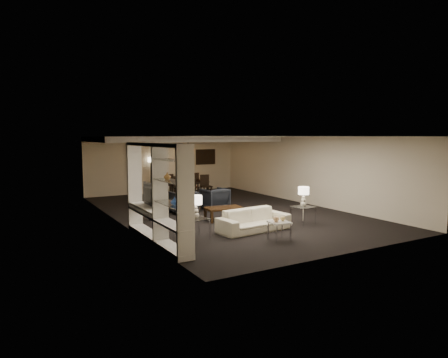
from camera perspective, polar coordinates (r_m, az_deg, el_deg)
floor at (r=13.38m, az=-0.00°, el=-4.69°), size 11.00×11.00×0.00m
ceiling at (r=13.15m, az=-0.00°, el=6.08°), size 7.00×11.00×0.02m
wall_back at (r=18.17m, az=-8.63°, el=2.05°), size 7.00×0.02×2.50m
wall_front at (r=8.89m, az=17.86°, el=-2.26°), size 7.00×0.02×2.50m
wall_left at (r=11.88m, az=-14.83°, el=-0.15°), size 0.02×11.00×2.50m
wall_right at (r=15.24m, az=11.51°, el=1.24°), size 0.02×11.00×2.50m
ceiling_soffit at (r=16.28m, az=-6.14°, el=5.68°), size 7.00×4.00×0.20m
curtains at (r=17.80m, az=-11.23°, el=1.75°), size 1.50×0.12×2.40m
door at (r=18.42m, az=-6.55°, el=1.50°), size 0.90×0.05×2.10m
painting at (r=18.97m, az=-2.66°, el=3.18°), size 0.95×0.04×0.65m
media_unit at (r=9.48m, az=-9.65°, el=-2.01°), size 0.38×3.40×2.35m
pendant_light at (r=16.41m, az=-5.16°, el=4.01°), size 0.52×0.52×0.24m
sofa at (r=10.66m, az=4.28°, el=-5.88°), size 2.06×0.97×0.58m
coffee_table at (r=12.01m, az=-0.01°, el=-4.97°), size 1.16×0.76×0.39m
armchair_left at (r=13.21m, az=-5.94°, el=-3.23°), size 0.82×0.84×0.74m
armchair_right at (r=13.73m, az=-1.34°, el=-2.84°), size 0.85×0.87×0.74m
side_table_left at (r=9.84m, az=-4.03°, el=-7.09°), size 0.61×0.61×0.51m
side_table_right at (r=11.68m, az=11.24°, el=-5.10°), size 0.60×0.60×0.51m
table_lamp_left at (r=9.73m, az=-4.05°, el=-4.00°), size 0.33×0.33×0.57m
table_lamp_right at (r=11.59m, az=11.29°, el=-2.49°), size 0.32×0.32×0.57m
marble_table at (r=9.80m, az=7.90°, el=-7.35°), size 0.50×0.50×0.46m
gold_gourd_a at (r=9.68m, az=7.45°, el=-5.69°), size 0.15×0.15×0.15m
gold_gourd_b at (r=9.80m, az=8.39°, el=-5.61°), size 0.13×0.13×0.13m
television at (r=10.21m, az=-10.94°, el=-2.24°), size 1.00×0.13×0.57m
vase_blue at (r=8.46m, az=-7.08°, el=-3.12°), size 0.17×0.17×0.17m
vase_amber at (r=8.76m, az=-8.11°, el=0.41°), size 0.15×0.15×0.16m
floor_speaker at (r=12.11m, az=-10.38°, el=-3.43°), size 0.12×0.12×1.04m
dining_table at (r=17.00m, az=-5.35°, el=-1.37°), size 1.86×1.19×0.62m
chair_nl at (r=16.15m, az=-6.35°, el=-1.23°), size 0.48×0.48×0.92m
chair_nm at (r=16.40m, az=-4.42°, el=-1.11°), size 0.44×0.44×0.92m
chair_nr at (r=16.66m, az=-2.55°, el=-0.98°), size 0.45×0.45×0.92m
chair_fl at (r=17.35m, az=-8.05°, el=-0.76°), size 0.45×0.45×0.92m
chair_fm at (r=17.57m, az=-6.23°, el=-0.65°), size 0.43×0.43×0.92m
chair_fr at (r=17.82m, az=-4.46°, el=-0.54°), size 0.43×0.43×0.92m
floor_lamp at (r=17.68m, az=-10.40°, el=0.47°), size 0.31×0.31×1.61m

